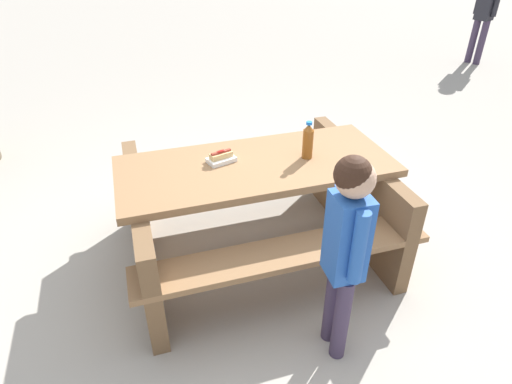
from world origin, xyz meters
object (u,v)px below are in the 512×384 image
at_px(hotdog_tray, 221,158).
at_px(bystander_adult, 488,1).
at_px(soda_bottle, 308,141).
at_px(child_in_coat, 347,238).
at_px(picnic_table, 256,202).

xyz_separation_m(hotdog_tray, bystander_adult, (-5.56, -3.13, 0.21)).
distance_m(soda_bottle, child_in_coat, 0.92).
xyz_separation_m(picnic_table, hotdog_tray, (0.20, -0.10, 0.34)).
distance_m(hotdog_tray, bystander_adult, 6.39).
height_order(soda_bottle, child_in_coat, child_in_coat).
relative_size(soda_bottle, hotdog_tray, 1.30).
xyz_separation_m(picnic_table, child_in_coat, (-0.09, 0.94, 0.34)).
height_order(picnic_table, soda_bottle, soda_bottle).
height_order(soda_bottle, bystander_adult, bystander_adult).
height_order(picnic_table, hotdog_tray, hotdog_tray).
bearing_deg(hotdog_tray, bystander_adult, -150.64).
relative_size(hotdog_tray, child_in_coat, 0.16).
height_order(picnic_table, child_in_coat, child_in_coat).
distance_m(picnic_table, hotdog_tray, 0.41).
height_order(soda_bottle, hotdog_tray, soda_bottle).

